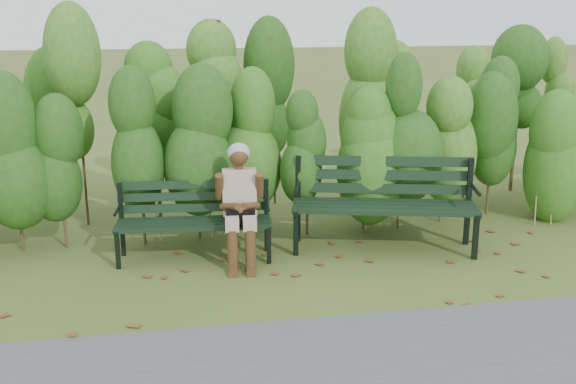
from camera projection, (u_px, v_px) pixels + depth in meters
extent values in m
plane|color=#495923|center=(295.00, 277.00, 6.47)|extent=(80.00, 80.00, 0.00)
cylinder|color=#47381E|center=(16.00, 213.00, 7.11)|extent=(0.03, 0.03, 0.80)
ellipsoid|color=#38621A|center=(9.00, 154.00, 6.94)|extent=(0.64, 0.64, 1.44)
cylinder|color=#47381E|center=(76.00, 210.00, 7.22)|extent=(0.03, 0.03, 0.80)
ellipsoid|color=#38621A|center=(71.00, 152.00, 7.05)|extent=(0.64, 0.64, 1.44)
cylinder|color=#47381E|center=(134.00, 207.00, 7.33)|extent=(0.03, 0.03, 0.80)
ellipsoid|color=#38621A|center=(131.00, 150.00, 7.16)|extent=(0.64, 0.64, 1.44)
cylinder|color=#47381E|center=(191.00, 204.00, 7.43)|extent=(0.03, 0.03, 0.80)
ellipsoid|color=#38621A|center=(189.00, 148.00, 7.27)|extent=(0.64, 0.64, 1.44)
cylinder|color=#47381E|center=(246.00, 202.00, 7.54)|extent=(0.03, 0.03, 0.80)
ellipsoid|color=#38621A|center=(245.00, 146.00, 7.38)|extent=(0.64, 0.64, 1.44)
cylinder|color=#47381E|center=(299.00, 199.00, 7.65)|extent=(0.03, 0.03, 0.80)
ellipsoid|color=#38621A|center=(299.00, 144.00, 7.48)|extent=(0.64, 0.64, 1.44)
cylinder|color=#47381E|center=(351.00, 196.00, 7.76)|extent=(0.03, 0.03, 0.80)
ellipsoid|color=#38621A|center=(352.00, 142.00, 7.59)|extent=(0.64, 0.64, 1.44)
cylinder|color=#47381E|center=(402.00, 194.00, 7.87)|extent=(0.03, 0.03, 0.80)
ellipsoid|color=#38621A|center=(404.00, 140.00, 7.70)|extent=(0.64, 0.64, 1.44)
cylinder|color=#47381E|center=(451.00, 191.00, 7.97)|extent=(0.03, 0.03, 0.80)
ellipsoid|color=#38621A|center=(454.00, 138.00, 7.81)|extent=(0.64, 0.64, 1.44)
cylinder|color=#47381E|center=(499.00, 189.00, 8.08)|extent=(0.03, 0.03, 0.80)
ellipsoid|color=#38621A|center=(503.00, 136.00, 7.91)|extent=(0.64, 0.64, 1.44)
cylinder|color=#47381E|center=(545.00, 186.00, 8.19)|extent=(0.03, 0.03, 0.80)
ellipsoid|color=#38621A|center=(551.00, 135.00, 8.02)|extent=(0.64, 0.64, 1.44)
cylinder|color=#47381E|center=(37.00, 177.00, 8.03)|extent=(0.04, 0.04, 1.10)
ellipsoid|color=#274515|center=(30.00, 103.00, 7.80)|extent=(0.70, 0.70, 1.98)
cylinder|color=#47381E|center=(103.00, 174.00, 8.17)|extent=(0.04, 0.04, 1.10)
ellipsoid|color=#274515|center=(98.00, 102.00, 7.94)|extent=(0.70, 0.70, 1.98)
cylinder|color=#47381E|center=(167.00, 171.00, 8.30)|extent=(0.04, 0.04, 1.10)
ellipsoid|color=#274515|center=(164.00, 100.00, 8.07)|extent=(0.70, 0.70, 1.98)
cylinder|color=#47381E|center=(230.00, 169.00, 8.44)|extent=(0.04, 0.04, 1.10)
ellipsoid|color=#274515|center=(228.00, 99.00, 8.21)|extent=(0.70, 0.70, 1.98)
cylinder|color=#47381E|center=(290.00, 166.00, 8.57)|extent=(0.04, 0.04, 1.10)
ellipsoid|color=#274515|center=(290.00, 97.00, 8.34)|extent=(0.70, 0.70, 1.98)
cylinder|color=#47381E|center=(348.00, 164.00, 8.71)|extent=(0.04, 0.04, 1.10)
ellipsoid|color=#274515|center=(350.00, 96.00, 8.48)|extent=(0.70, 0.70, 1.98)
cylinder|color=#47381E|center=(404.00, 162.00, 8.84)|extent=(0.04, 0.04, 1.10)
ellipsoid|color=#274515|center=(407.00, 94.00, 8.61)|extent=(0.70, 0.70, 1.98)
cylinder|color=#47381E|center=(459.00, 159.00, 8.98)|extent=(0.04, 0.04, 1.10)
ellipsoid|color=#274515|center=(464.00, 93.00, 8.75)|extent=(0.70, 0.70, 1.98)
cylinder|color=#47381E|center=(512.00, 157.00, 9.12)|extent=(0.04, 0.04, 1.10)
ellipsoid|color=#274515|center=(518.00, 92.00, 8.89)|extent=(0.70, 0.70, 1.98)
cylinder|color=#47381E|center=(564.00, 155.00, 9.25)|extent=(0.04, 0.04, 1.10)
ellipsoid|color=#274515|center=(571.00, 91.00, 9.02)|extent=(0.70, 0.70, 1.98)
cube|color=brown|center=(210.00, 271.00, 6.59)|extent=(0.11, 0.11, 0.01)
cube|color=brown|center=(514.00, 252.00, 7.10)|extent=(0.11, 0.11, 0.01)
cube|color=brown|center=(267.00, 314.00, 5.67)|extent=(0.11, 0.11, 0.01)
cube|color=brown|center=(6.00, 311.00, 5.72)|extent=(0.11, 0.10, 0.01)
cube|color=brown|center=(111.00, 302.00, 5.89)|extent=(0.11, 0.11, 0.01)
cube|color=brown|center=(464.00, 232.00, 7.76)|extent=(0.11, 0.10, 0.01)
cube|color=brown|center=(53.00, 270.00, 6.62)|extent=(0.11, 0.09, 0.01)
cube|color=brown|center=(51.00, 353.00, 5.02)|extent=(0.11, 0.11, 0.01)
cube|color=brown|center=(7.00, 327.00, 5.44)|extent=(0.09, 0.08, 0.01)
cube|color=brown|center=(464.00, 279.00, 6.41)|extent=(0.11, 0.11, 0.01)
cube|color=brown|center=(87.00, 303.00, 5.88)|extent=(0.10, 0.11, 0.01)
cube|color=brown|center=(472.00, 268.00, 6.67)|extent=(0.08, 0.09, 0.01)
cube|color=brown|center=(475.00, 262.00, 6.84)|extent=(0.09, 0.11, 0.01)
cube|color=brown|center=(188.00, 268.00, 6.67)|extent=(0.11, 0.11, 0.01)
cube|color=brown|center=(227.00, 261.00, 6.86)|extent=(0.11, 0.11, 0.01)
cube|color=brown|center=(419.00, 241.00, 7.47)|extent=(0.08, 0.10, 0.01)
cube|color=brown|center=(482.00, 266.00, 6.72)|extent=(0.11, 0.11, 0.01)
cube|color=brown|center=(247.00, 332.00, 5.35)|extent=(0.11, 0.11, 0.01)
cube|color=brown|center=(480.00, 294.00, 6.06)|extent=(0.11, 0.11, 0.01)
cube|color=brown|center=(130.00, 321.00, 5.53)|extent=(0.09, 0.07, 0.01)
cube|color=brown|center=(391.00, 259.00, 6.92)|extent=(0.10, 0.11, 0.01)
cube|color=brown|center=(371.00, 251.00, 7.15)|extent=(0.09, 0.11, 0.01)
cube|color=brown|center=(153.00, 284.00, 6.28)|extent=(0.11, 0.11, 0.01)
cube|color=brown|center=(68.00, 295.00, 6.04)|extent=(0.09, 0.11, 0.01)
cube|color=brown|center=(0.00, 272.00, 6.56)|extent=(0.11, 0.11, 0.01)
cube|color=brown|center=(291.00, 277.00, 6.46)|extent=(0.11, 0.10, 0.01)
cube|color=brown|center=(252.00, 256.00, 7.01)|extent=(0.11, 0.11, 0.01)
cube|color=brown|center=(352.00, 279.00, 6.41)|extent=(0.09, 0.08, 0.01)
cube|color=brown|center=(193.00, 275.00, 6.49)|extent=(0.07, 0.09, 0.01)
cube|color=brown|center=(317.00, 283.00, 6.31)|extent=(0.11, 0.11, 0.01)
cube|color=brown|center=(442.00, 301.00, 5.92)|extent=(0.10, 0.09, 0.01)
cube|color=brown|center=(320.00, 243.00, 7.38)|extent=(0.09, 0.07, 0.01)
cube|color=brown|center=(160.00, 268.00, 6.68)|extent=(0.08, 0.10, 0.01)
cube|color=black|center=(193.00, 229.00, 6.64)|extent=(1.57, 0.23, 0.03)
cube|color=black|center=(194.00, 225.00, 6.75)|extent=(1.57, 0.23, 0.03)
cube|color=black|center=(194.00, 222.00, 6.85)|extent=(1.57, 0.23, 0.03)
cube|color=black|center=(195.00, 219.00, 6.96)|extent=(1.57, 0.23, 0.03)
cube|color=black|center=(195.00, 208.00, 7.01)|extent=(1.56, 0.18, 0.09)
cube|color=black|center=(194.00, 196.00, 6.99)|extent=(1.56, 0.18, 0.09)
cube|color=black|center=(194.00, 184.00, 6.97)|extent=(1.56, 0.18, 0.09)
cube|color=black|center=(118.00, 250.00, 6.62)|extent=(0.05, 0.05, 0.39)
cube|color=black|center=(122.00, 220.00, 6.92)|extent=(0.05, 0.05, 0.78)
cube|color=black|center=(119.00, 227.00, 6.74)|extent=(0.08, 0.44, 0.03)
cylinder|color=black|center=(117.00, 210.00, 6.64)|extent=(0.06, 0.33, 0.03)
cube|color=black|center=(269.00, 245.00, 6.76)|extent=(0.05, 0.05, 0.39)
cube|color=black|center=(266.00, 216.00, 7.06)|extent=(0.05, 0.05, 0.78)
cube|color=black|center=(268.00, 223.00, 6.88)|extent=(0.08, 0.44, 0.03)
cylinder|color=black|center=(268.00, 206.00, 6.78)|extent=(0.06, 0.33, 0.03)
cube|color=black|center=(386.00, 212.00, 6.87)|extent=(1.89, 0.58, 0.04)
cube|color=black|center=(385.00, 209.00, 7.00)|extent=(1.89, 0.58, 0.04)
cube|color=black|center=(384.00, 205.00, 7.13)|extent=(1.89, 0.58, 0.04)
cube|color=black|center=(383.00, 201.00, 7.26)|extent=(1.89, 0.58, 0.04)
cube|color=black|center=(383.00, 189.00, 7.32)|extent=(1.88, 0.53, 0.11)
cube|color=black|center=(383.00, 175.00, 7.30)|extent=(1.88, 0.53, 0.11)
cube|color=black|center=(383.00, 161.00, 7.27)|extent=(1.88, 0.53, 0.11)
cube|color=black|center=(296.00, 233.00, 6.98)|extent=(0.06, 0.06, 0.48)
cube|color=black|center=(298.00, 199.00, 7.36)|extent=(0.06, 0.06, 0.96)
cube|color=black|center=(297.00, 207.00, 7.12)|extent=(0.18, 0.53, 0.04)
cylinder|color=black|center=(297.00, 187.00, 7.01)|extent=(0.14, 0.40, 0.04)
cube|color=black|center=(476.00, 237.00, 6.86)|extent=(0.06, 0.06, 0.48)
cube|color=black|center=(468.00, 202.00, 7.24)|extent=(0.06, 0.06, 0.96)
cube|color=black|center=(473.00, 210.00, 7.01)|extent=(0.18, 0.53, 0.04)
cylinder|color=black|center=(476.00, 190.00, 6.90)|extent=(0.14, 0.40, 0.04)
cube|color=tan|center=(232.00, 220.00, 6.62)|extent=(0.17, 0.41, 0.12)
cube|color=tan|center=(249.00, 220.00, 6.64)|extent=(0.17, 0.41, 0.12)
cylinder|color=#4B3018|center=(233.00, 251.00, 6.54)|extent=(0.11, 0.11, 0.43)
cylinder|color=#4B3018|center=(250.00, 250.00, 6.55)|extent=(0.11, 0.11, 0.43)
cube|color=#4B3018|center=(233.00, 272.00, 6.51)|extent=(0.10, 0.20, 0.06)
cube|color=#4B3018|center=(251.00, 271.00, 6.53)|extent=(0.10, 0.20, 0.06)
cube|color=tan|center=(239.00, 192.00, 6.82)|extent=(0.36, 0.27, 0.49)
cylinder|color=#4B3018|center=(239.00, 168.00, 6.73)|extent=(0.09, 0.09, 0.09)
sphere|color=#4B3018|center=(239.00, 156.00, 6.69)|extent=(0.20, 0.20, 0.20)
ellipsoid|color=gray|center=(239.00, 153.00, 6.71)|extent=(0.23, 0.22, 0.21)
cylinder|color=#4B3018|center=(219.00, 187.00, 6.71)|extent=(0.10, 0.20, 0.29)
cylinder|color=#4B3018|center=(259.00, 186.00, 6.74)|extent=(0.10, 0.20, 0.29)
cylinder|color=#4B3018|center=(230.00, 207.00, 6.64)|extent=(0.20, 0.26, 0.13)
cylinder|color=#4B3018|center=(250.00, 206.00, 6.66)|extent=(0.23, 0.24, 0.13)
sphere|color=#4B3018|center=(240.00, 210.00, 6.60)|extent=(0.10, 0.10, 0.10)
cube|color=black|center=(240.00, 216.00, 6.63)|extent=(0.29, 0.14, 0.15)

